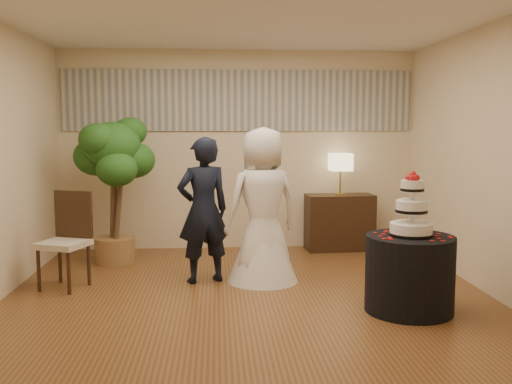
{
  "coord_description": "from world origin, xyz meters",
  "views": [
    {
      "loc": [
        -0.32,
        -5.6,
        1.76
      ],
      "look_at": [
        0.1,
        0.4,
        1.05
      ],
      "focal_mm": 40.0,
      "sensor_mm": 36.0,
      "label": 1
    }
  ],
  "objects": [
    {
      "name": "floor",
      "position": [
        0.0,
        0.0,
        0.0
      ],
      "size": [
        5.0,
        5.0,
        0.0
      ],
      "primitive_type": "cube",
      "color": "brown",
      "rests_on": "ground"
    },
    {
      "name": "ceiling",
      "position": [
        0.0,
        0.0,
        2.8
      ],
      "size": [
        5.0,
        5.0,
        0.0
      ],
      "primitive_type": "cube",
      "color": "white",
      "rests_on": "wall_back"
    },
    {
      "name": "wall_back",
      "position": [
        0.0,
        2.5,
        1.4
      ],
      "size": [
        5.0,
        0.06,
        2.8
      ],
      "primitive_type": "cube",
      "color": "beige",
      "rests_on": "ground"
    },
    {
      "name": "wall_front",
      "position": [
        0.0,
        -2.5,
        1.4
      ],
      "size": [
        5.0,
        0.06,
        2.8
      ],
      "primitive_type": "cube",
      "color": "beige",
      "rests_on": "ground"
    },
    {
      "name": "wall_right",
      "position": [
        2.5,
        0.0,
        1.4
      ],
      "size": [
        0.06,
        5.0,
        2.8
      ],
      "primitive_type": "cube",
      "color": "beige",
      "rests_on": "ground"
    },
    {
      "name": "mural_border",
      "position": [
        0.0,
        2.48,
        2.1
      ],
      "size": [
        4.9,
        0.02,
        0.85
      ],
      "primitive_type": "cube",
      "color": "#A19E93",
      "rests_on": "wall_back"
    },
    {
      "name": "groom",
      "position": [
        -0.47,
        0.7,
        0.81
      ],
      "size": [
        0.69,
        0.57,
        1.63
      ],
      "primitive_type": "imported",
      "rotation": [
        0.0,
        0.0,
        3.48
      ],
      "color": "black",
      "rests_on": "floor"
    },
    {
      "name": "bride",
      "position": [
        0.19,
        0.69,
        0.87
      ],
      "size": [
        1.07,
        1.04,
        1.74
      ],
      "primitive_type": "imported",
      "rotation": [
        0.0,
        0.0,
        3.49
      ],
      "color": "white",
      "rests_on": "floor"
    },
    {
      "name": "cake_table",
      "position": [
        1.49,
        -0.46,
        0.36
      ],
      "size": [
        1.04,
        1.04,
        0.72
      ],
      "primitive_type": "cylinder",
      "rotation": [
        0.0,
        0.0,
        0.3
      ],
      "color": "black",
      "rests_on": "floor"
    },
    {
      "name": "wedding_cake",
      "position": [
        1.49,
        -0.46,
        1.03
      ],
      "size": [
        0.4,
        0.4,
        0.61
      ],
      "primitive_type": null,
      "color": "white",
      "rests_on": "cake_table"
    },
    {
      "name": "console",
      "position": [
        1.41,
        2.24,
        0.39
      ],
      "size": [
        0.96,
        0.47,
        0.79
      ],
      "primitive_type": "cube",
      "rotation": [
        0.0,
        0.0,
        0.06
      ],
      "color": "#301E11",
      "rests_on": "floor"
    },
    {
      "name": "table_lamp",
      "position": [
        1.41,
        2.24,
        1.08
      ],
      "size": [
        0.29,
        0.29,
        0.58
      ],
      "primitive_type": null,
      "color": "beige",
      "rests_on": "console"
    },
    {
      "name": "ficus_tree",
      "position": [
        -1.63,
        1.69,
        0.95
      ],
      "size": [
        1.04,
        1.04,
        1.9
      ],
      "primitive_type": null,
      "rotation": [
        0.0,
        0.0,
        1.73
      ],
      "color": "#265C1D",
      "rests_on": "floor"
    },
    {
      "name": "side_chair",
      "position": [
        -1.97,
        0.54,
        0.52
      ],
      "size": [
        0.62,
        0.63,
        1.04
      ],
      "primitive_type": null,
      "rotation": [
        0.0,
        0.0,
        -0.36
      ],
      "color": "#301E11",
      "rests_on": "floor"
    }
  ]
}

